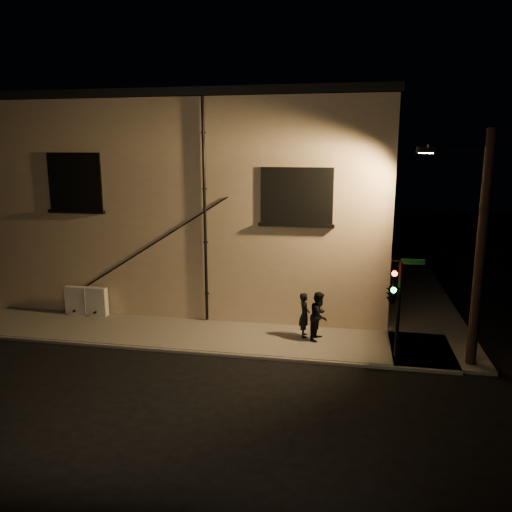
% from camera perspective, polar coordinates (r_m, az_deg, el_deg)
% --- Properties ---
extents(ground, '(90.00, 90.00, 0.00)m').
position_cam_1_polar(ground, '(16.58, -2.38, -11.40)').
color(ground, black).
extents(sidewalk, '(21.00, 16.00, 0.12)m').
position_cam_1_polar(sidewalk, '(20.41, 3.79, -6.68)').
color(sidewalk, slate).
rests_on(sidewalk, ground).
extents(building, '(16.20, 12.23, 8.80)m').
position_cam_1_polar(building, '(24.78, -4.55, 6.89)').
color(building, beige).
rests_on(building, ground).
extents(utility_cabinet, '(1.73, 0.29, 1.14)m').
position_cam_1_polar(utility_cabinet, '(21.12, -18.81, -4.88)').
color(utility_cabinet, white).
rests_on(utility_cabinet, sidewalk).
extents(pedestrian_a, '(0.47, 0.64, 1.59)m').
position_cam_1_polar(pedestrian_a, '(17.73, 5.55, -6.71)').
color(pedestrian_a, black).
rests_on(pedestrian_a, sidewalk).
extents(pedestrian_b, '(0.84, 0.97, 1.70)m').
position_cam_1_polar(pedestrian_b, '(17.51, 7.23, -6.80)').
color(pedestrian_b, black).
rests_on(pedestrian_b, sidewalk).
extents(traffic_signal, '(1.21, 1.89, 3.23)m').
position_cam_1_polar(traffic_signal, '(15.97, 15.38, -4.04)').
color(traffic_signal, black).
rests_on(traffic_signal, sidewalk).
extents(streetlamp_pole, '(2.03, 1.39, 7.20)m').
position_cam_1_polar(streetlamp_pole, '(16.14, 23.98, 1.11)').
color(streetlamp_pole, black).
rests_on(streetlamp_pole, ground).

